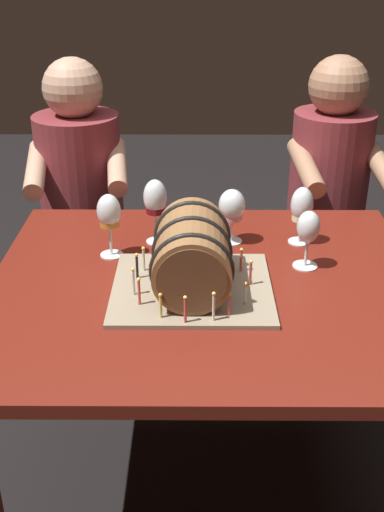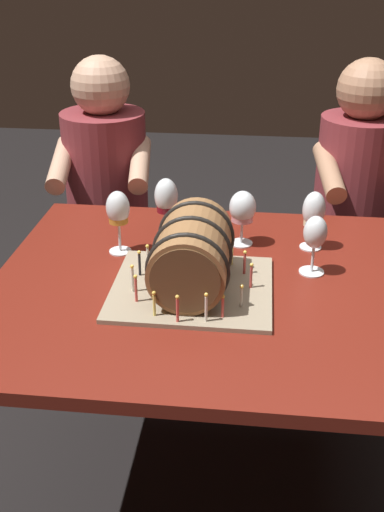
% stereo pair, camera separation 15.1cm
% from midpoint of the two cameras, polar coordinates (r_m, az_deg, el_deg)
% --- Properties ---
extents(ground_plane, '(8.00, 8.00, 0.00)m').
position_cam_midpoint_polar(ground_plane, '(2.12, 3.54, -20.14)').
color(ground_plane, black).
extents(dining_table, '(1.17, 1.00, 0.74)m').
position_cam_midpoint_polar(dining_table, '(1.71, 4.13, -5.74)').
color(dining_table, maroon).
rests_on(dining_table, ground).
extents(barrel_cake, '(0.41, 0.37, 0.21)m').
position_cam_midpoint_polar(barrel_cake, '(1.58, 2.73, -0.25)').
color(barrel_cake, gray).
rests_on(barrel_cake, dining_table).
extents(wine_glass_white, '(0.07, 0.07, 0.18)m').
position_cam_midpoint_polar(wine_glass_white, '(1.84, 13.44, 3.87)').
color(wine_glass_white, white).
rests_on(wine_glass_white, dining_table).
extents(wine_glass_amber, '(0.07, 0.07, 0.19)m').
position_cam_midpoint_polar(wine_glass_amber, '(1.77, -4.40, 4.10)').
color(wine_glass_amber, white).
rests_on(wine_glass_amber, dining_table).
extents(wine_glass_rose, '(0.08, 0.08, 0.17)m').
position_cam_midpoint_polar(wine_glass_rose, '(1.83, 7.02, 4.22)').
color(wine_glass_rose, white).
rests_on(wine_glass_rose, dining_table).
extents(wine_glass_red, '(0.07, 0.07, 0.20)m').
position_cam_midpoint_polar(wine_glass_red, '(1.83, -0.03, 5.23)').
color(wine_glass_red, white).
rests_on(wine_glass_red, dining_table).
extents(wine_glass_empty, '(0.07, 0.07, 0.17)m').
position_cam_midpoint_polar(wine_glass_empty, '(1.70, 13.75, 1.89)').
color(wine_glass_empty, white).
rests_on(wine_glass_empty, dining_table).
extents(person_seated_left, '(0.39, 0.49, 1.19)m').
position_cam_midpoint_polar(person_seated_left, '(2.52, -5.94, 3.30)').
color(person_seated_left, '#4C1B1E').
rests_on(person_seated_left, ground).
extents(person_seated_right, '(0.37, 0.47, 1.20)m').
position_cam_midpoint_polar(person_seated_right, '(2.51, 15.97, 2.08)').
color(person_seated_right, '#4C1B1E').
rests_on(person_seated_right, ground).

